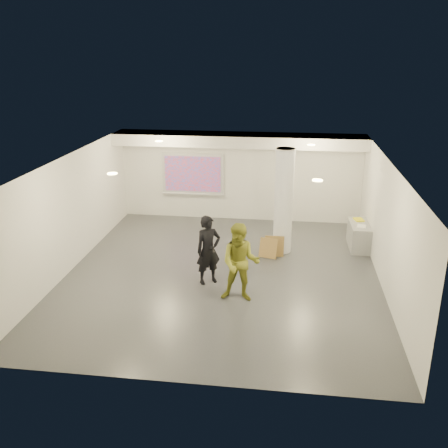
# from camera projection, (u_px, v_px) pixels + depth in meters

# --- Properties ---
(floor) EXTENTS (8.00, 9.00, 0.01)m
(floor) POSITION_uv_depth(u_px,v_px,m) (222.00, 274.00, 12.96)
(floor) COLOR #3B3E43
(floor) RESTS_ON ground
(ceiling) EXTENTS (8.00, 9.00, 0.01)m
(ceiling) POSITION_uv_depth(u_px,v_px,m) (222.00, 161.00, 11.96)
(ceiling) COLOR silver
(ceiling) RESTS_ON floor
(wall_back) EXTENTS (8.00, 0.01, 3.00)m
(wall_back) POSITION_uv_depth(u_px,v_px,m) (240.00, 176.00, 16.66)
(wall_back) COLOR silver
(wall_back) RESTS_ON floor
(wall_front) EXTENTS (8.00, 0.01, 3.00)m
(wall_front) POSITION_uv_depth(u_px,v_px,m) (185.00, 308.00, 8.26)
(wall_front) COLOR silver
(wall_front) RESTS_ON floor
(wall_left) EXTENTS (0.01, 9.00, 3.00)m
(wall_left) POSITION_uv_depth(u_px,v_px,m) (70.00, 213.00, 12.96)
(wall_left) COLOR silver
(wall_left) RESTS_ON floor
(wall_right) EXTENTS (0.01, 9.00, 3.00)m
(wall_right) POSITION_uv_depth(u_px,v_px,m) (387.00, 227.00, 11.96)
(wall_right) COLOR silver
(wall_right) RESTS_ON floor
(soffit_band) EXTENTS (8.00, 1.10, 0.36)m
(soffit_band) POSITION_uv_depth(u_px,v_px,m) (239.00, 140.00, 15.71)
(soffit_band) COLOR silver
(soffit_band) RESTS_ON ceiling
(downlight_nw) EXTENTS (0.22, 0.22, 0.02)m
(downlight_nw) POSITION_uv_depth(u_px,v_px,m) (159.00, 141.00, 14.57)
(downlight_nw) COLOR #FFE784
(downlight_nw) RESTS_ON ceiling
(downlight_ne) EXTENTS (0.22, 0.22, 0.02)m
(downlight_ne) POSITION_uv_depth(u_px,v_px,m) (311.00, 145.00, 14.03)
(downlight_ne) COLOR #FFE784
(downlight_ne) RESTS_ON ceiling
(downlight_sw) EXTENTS (0.22, 0.22, 0.02)m
(downlight_sw) POSITION_uv_depth(u_px,v_px,m) (112.00, 174.00, 10.84)
(downlight_sw) COLOR #FFE784
(downlight_sw) RESTS_ON ceiling
(downlight_se) EXTENTS (0.22, 0.22, 0.02)m
(downlight_se) POSITION_uv_depth(u_px,v_px,m) (317.00, 180.00, 10.29)
(downlight_se) COLOR #FFE784
(downlight_se) RESTS_ON ceiling
(column) EXTENTS (0.52, 0.52, 3.00)m
(column) POSITION_uv_depth(u_px,v_px,m) (284.00, 201.00, 13.95)
(column) COLOR white
(column) RESTS_ON floor
(projection_screen) EXTENTS (2.10, 0.13, 1.42)m
(projection_screen) POSITION_uv_depth(u_px,v_px,m) (193.00, 174.00, 16.81)
(projection_screen) COLOR silver
(projection_screen) RESTS_ON wall_back
(credenza) EXTENTS (0.55, 1.29, 0.75)m
(credenza) POSITION_uv_depth(u_px,v_px,m) (359.00, 236.00, 14.58)
(credenza) COLOR gray
(credenza) RESTS_ON floor
(papers_stack) EXTENTS (0.29, 0.34, 0.02)m
(papers_stack) POSITION_uv_depth(u_px,v_px,m) (361.00, 226.00, 14.22)
(papers_stack) COLOR white
(papers_stack) RESTS_ON credenza
(postit_pad) EXTENTS (0.32, 0.39, 0.03)m
(postit_pad) POSITION_uv_depth(u_px,v_px,m) (359.00, 220.00, 14.74)
(postit_pad) COLOR yellow
(postit_pad) RESTS_ON credenza
(cardboard_back) EXTENTS (0.54, 0.12, 0.59)m
(cardboard_back) POSITION_uv_depth(u_px,v_px,m) (274.00, 246.00, 14.01)
(cardboard_back) COLOR olive
(cardboard_back) RESTS_ON floor
(cardboard_front) EXTENTS (0.54, 0.34, 0.55)m
(cardboard_front) POSITION_uv_depth(u_px,v_px,m) (268.00, 248.00, 13.92)
(cardboard_front) COLOR olive
(cardboard_front) RESTS_ON floor
(woman) EXTENTS (0.76, 0.69, 1.74)m
(woman) POSITION_uv_depth(u_px,v_px,m) (208.00, 250.00, 12.25)
(woman) COLOR black
(woman) RESTS_ON floor
(man) EXTENTS (0.92, 0.72, 1.87)m
(man) POSITION_uv_depth(u_px,v_px,m) (240.00, 263.00, 11.37)
(man) COLOR olive
(man) RESTS_ON floor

